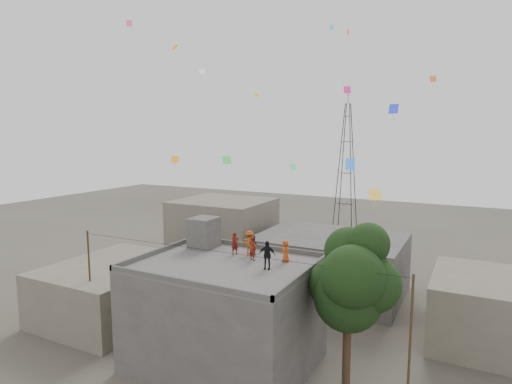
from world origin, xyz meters
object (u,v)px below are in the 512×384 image
(person_red_adult, at_px, (253,248))
(person_dark_adult, at_px, (267,255))
(stair_head_box, at_px, (204,232))
(tree, at_px, (352,280))
(transmission_tower, at_px, (346,166))

(person_red_adult, distance_m, person_dark_adult, 1.87)
(person_red_adult, relative_size, person_dark_adult, 0.93)
(stair_head_box, height_order, person_red_adult, stair_head_box)
(stair_head_box, xyz_separation_m, tree, (10.57, -2.00, -1.00))
(tree, bearing_deg, person_red_adult, 172.70)
(tree, height_order, transmission_tower, transmission_tower)
(tree, xyz_separation_m, transmission_tower, (-11.37, 39.40, 2.97))
(stair_head_box, relative_size, transmission_tower, 0.10)
(stair_head_box, height_order, tree, tree)
(stair_head_box, distance_m, person_dark_adult, 6.26)
(stair_head_box, bearing_deg, transmission_tower, 91.23)
(stair_head_box, xyz_separation_m, transmission_tower, (-0.80, 37.40, 1.97))
(transmission_tower, bearing_deg, person_dark_adult, -80.56)
(stair_head_box, height_order, person_dark_adult, stair_head_box)
(stair_head_box, bearing_deg, person_red_adult, -15.60)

